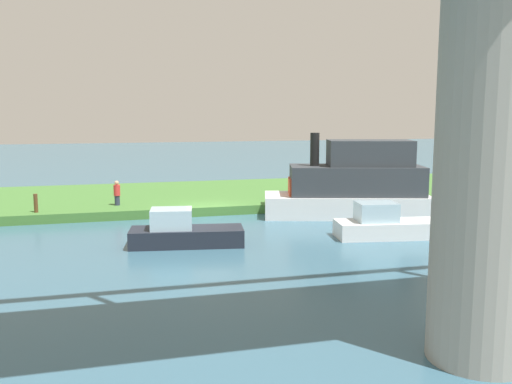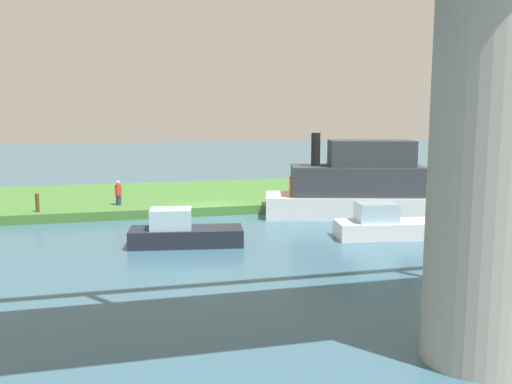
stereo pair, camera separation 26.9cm
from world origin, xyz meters
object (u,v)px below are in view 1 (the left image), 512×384
(motorboat_red, at_px, (353,186))
(mooring_post, at_px, (36,203))
(houseboat_blue, at_px, (183,232))
(bridge_pylon, at_px, (490,145))
(person_on_bank, at_px, (117,193))
(pontoon_yellow, at_px, (386,225))

(motorboat_red, bearing_deg, mooring_post, -9.39)
(motorboat_red, bearing_deg, houseboat_blue, 23.93)
(bridge_pylon, relative_size, person_on_bank, 7.09)
(mooring_post, xyz_separation_m, pontoon_yellow, (-15.89, 7.98, -0.41))
(bridge_pylon, relative_size, houseboat_blue, 1.97)
(mooring_post, distance_m, pontoon_yellow, 17.78)
(person_on_bank, xyz_separation_m, pontoon_yellow, (-11.76, 9.22, -0.62))
(person_on_bank, distance_m, pontoon_yellow, 14.96)
(motorboat_red, xyz_separation_m, pontoon_yellow, (0.73, 5.23, -1.11))
(houseboat_blue, bearing_deg, mooring_post, -46.67)
(person_on_bank, height_order, pontoon_yellow, person_on_bank)
(person_on_bank, bearing_deg, pontoon_yellow, 141.93)
(houseboat_blue, bearing_deg, motorboat_red, -156.07)
(motorboat_red, bearing_deg, bridge_pylon, 74.41)
(bridge_pylon, bearing_deg, person_on_bank, -69.84)
(motorboat_red, xyz_separation_m, houseboat_blue, (9.89, 4.39, -1.12))
(person_on_bank, height_order, mooring_post, person_on_bank)
(houseboat_blue, bearing_deg, pontoon_yellow, 174.73)
(bridge_pylon, xyz_separation_m, motorboat_red, (-4.76, -17.07, -3.23))
(person_on_bank, distance_m, mooring_post, 4.31)
(mooring_post, bearing_deg, motorboat_red, 170.61)
(bridge_pylon, height_order, motorboat_red, bridge_pylon)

